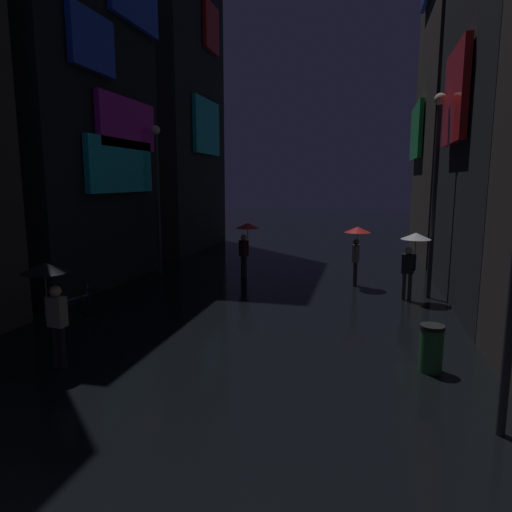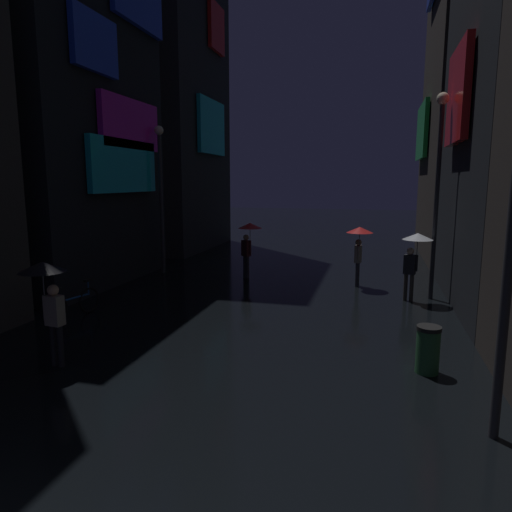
% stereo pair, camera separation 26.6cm
% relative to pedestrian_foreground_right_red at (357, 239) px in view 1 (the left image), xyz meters
% --- Properties ---
extents(building_left_mid, '(4.25, 7.10, 13.28)m').
position_rel_pedestrian_foreground_right_red_xyz_m(building_left_mid, '(-10.18, -1.69, 4.98)').
color(building_left_mid, black).
rests_on(building_left_mid, ground).
extents(building_left_far, '(4.25, 7.26, 22.61)m').
position_rel_pedestrian_foreground_right_red_xyz_m(building_left_far, '(-10.20, 7.39, 9.63)').
color(building_left_far, '#232328').
rests_on(building_left_far, ground).
extents(building_right_far, '(4.25, 8.04, 18.92)m').
position_rel_pedestrian_foreground_right_red_xyz_m(building_right_far, '(4.77, 7.78, 7.79)').
color(building_right_far, '#2D2826').
rests_on(building_right_far, ground).
extents(pedestrian_foreground_right_red, '(0.90, 0.90, 2.12)m').
position_rel_pedestrian_foreground_right_red_xyz_m(pedestrian_foreground_right_red, '(0.00, 0.00, 0.00)').
color(pedestrian_foreground_right_red, '#2D2D38').
rests_on(pedestrian_foreground_right_red, ground).
extents(pedestrian_near_crossing_clear, '(0.90, 0.90, 2.12)m').
position_rel_pedestrian_foreground_right_red_xyz_m(pedestrian_near_crossing_clear, '(1.71, -1.55, 0.00)').
color(pedestrian_near_crossing_clear, '#38332D').
rests_on(pedestrian_near_crossing_clear, ground).
extents(pedestrian_far_right_red, '(0.90, 0.90, 2.12)m').
position_rel_pedestrian_foreground_right_red_xyz_m(pedestrian_far_right_red, '(-4.08, 0.45, 0.00)').
color(pedestrian_far_right_red, '#2D2D38').
rests_on(pedestrian_far_right_red, ground).
extents(pedestrian_foreground_left_black, '(0.90, 0.90, 2.12)m').
position_rel_pedestrian_foreground_right_red_xyz_m(pedestrian_foreground_left_black, '(-5.66, -8.62, 0.00)').
color(pedestrian_foreground_left_black, black).
rests_on(pedestrian_foreground_left_black, ground).
extents(bicycle_parked_at_storefront, '(0.44, 1.79, 0.96)m').
position_rel_pedestrian_foreground_right_red_xyz_m(bicycle_parked_at_storefront, '(-7.31, -5.66, -1.28)').
color(bicycle_parked_at_storefront, black).
rests_on(bicycle_parked_at_storefront, ground).
extents(streetlamp_left_far, '(0.36, 0.36, 5.78)m').
position_rel_pedestrian_foreground_right_red_xyz_m(streetlamp_left_far, '(-7.71, 0.58, 1.92)').
color(streetlamp_left_far, '#2D2D33').
rests_on(streetlamp_left_far, ground).
extents(streetlamp_right_far, '(0.36, 0.36, 6.25)m').
position_rel_pedestrian_foreground_right_red_xyz_m(streetlamp_right_far, '(2.29, -1.08, 2.17)').
color(streetlamp_right_far, '#2D2D33').
rests_on(streetlamp_right_far, ground).
extents(trash_bin, '(0.46, 0.46, 0.93)m').
position_rel_pedestrian_foreground_right_red_xyz_m(trash_bin, '(1.59, -7.07, -1.20)').
color(trash_bin, '#265933').
rests_on(trash_bin, ground).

